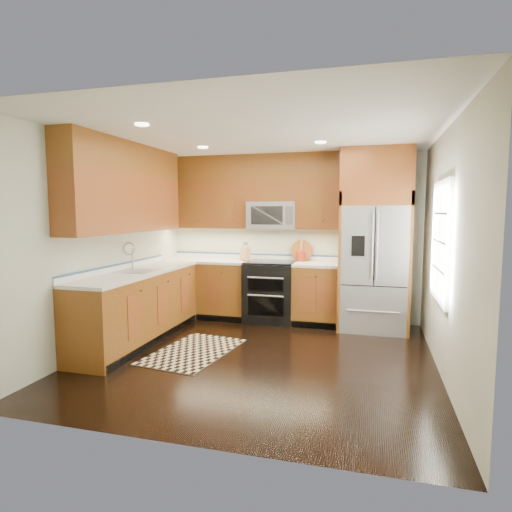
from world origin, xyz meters
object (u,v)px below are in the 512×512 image
(range, at_px, (271,292))
(knife_block, at_px, (245,253))
(refrigerator, at_px, (375,240))
(rug, at_px, (194,351))
(utensil_crock, at_px, (301,254))

(range, xyz_separation_m, knife_block, (-0.44, 0.10, 0.59))
(range, relative_size, refrigerator, 0.36)
(rug, relative_size, utensil_crock, 3.92)
(utensil_crock, bearing_deg, rug, -118.27)
(refrigerator, relative_size, knife_block, 8.79)
(refrigerator, distance_m, knife_block, 2.01)
(refrigerator, bearing_deg, utensil_crock, 168.14)
(utensil_crock, bearing_deg, refrigerator, -11.86)
(rug, xyz_separation_m, knife_block, (0.13, 1.79, 1.05))
(refrigerator, distance_m, utensil_crock, 1.16)
(range, bearing_deg, utensil_crock, 23.91)
(range, distance_m, knife_block, 0.74)
(rug, xyz_separation_m, utensil_crock, (1.01, 1.88, 1.05))
(refrigerator, bearing_deg, rug, -142.13)
(range, relative_size, rug, 0.70)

